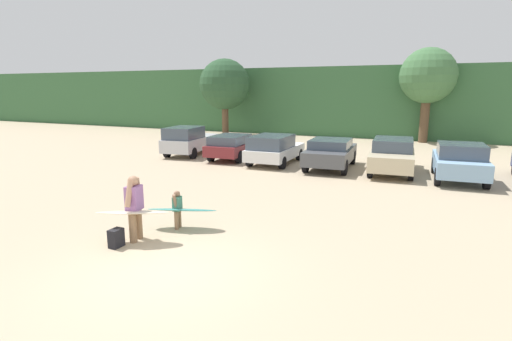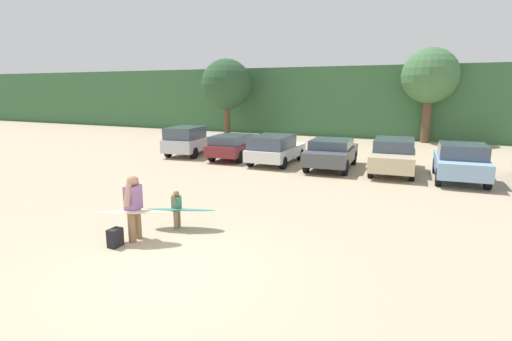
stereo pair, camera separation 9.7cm
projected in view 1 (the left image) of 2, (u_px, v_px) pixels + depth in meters
The scene contains 15 objects.
ground_plane at pixel (164, 273), 8.33m from camera, with size 120.00×120.00×0.00m, color tan.
hillside_ridge at pixel (380, 101), 35.77m from camera, with size 108.00×12.00×5.49m, color #38663D.
tree_right at pixel (225, 85), 32.38m from camera, with size 4.05×4.05×6.16m.
tree_center_right at pixel (428, 77), 27.84m from camera, with size 3.84×3.84×6.58m.
parked_car_silver at pixel (189, 140), 23.12m from camera, with size 2.28×4.39×1.67m.
parked_car_maroon at pixel (235, 145), 21.97m from camera, with size 2.08×4.73×1.34m.
parked_car_white at pixel (274, 149), 20.31m from camera, with size 2.00×4.11×1.50m.
parked_car_dark_gray at pixel (331, 152), 19.20m from camera, with size 2.21×4.32×1.41m.
parked_car_champagne at pixel (392, 155), 18.33m from camera, with size 2.15×4.73×1.53m.
parked_car_sky_blue at pixel (460, 161), 16.57m from camera, with size 2.14×4.07×1.58m.
person_adult at pixel (134, 204), 9.96m from camera, with size 0.38×0.77×1.66m.
person_child at pixel (177, 207), 10.89m from camera, with size 0.24×0.49×1.06m.
surfboard_cream at pixel (132, 212), 9.85m from camera, with size 1.86×1.24×0.16m.
surfboard_teal at pixel (182, 210), 10.87m from camera, with size 1.98×1.15×0.21m.
backpack_dropped at pixel (116, 238), 9.66m from camera, with size 0.24×0.34×0.45m.
Camera 1 is at (4.93, -6.26, 3.74)m, focal length 28.17 mm.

